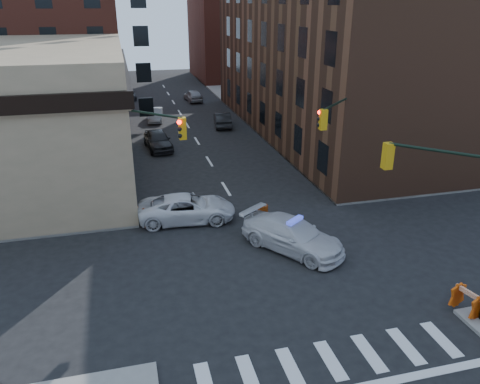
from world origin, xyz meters
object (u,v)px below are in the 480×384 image
police_car (293,235)px  barricade_se_a (468,301)px  pedestrian_b (42,216)px  barrel_road (263,214)px  barricade_nw_a (129,215)px  parked_car_wnear (158,140)px  pedestrian_a (128,208)px  pickup (187,208)px  parked_car_wfar (156,115)px  parked_car_enear (222,119)px  barrel_bank (148,218)px

police_car → barricade_se_a: (4.95, -6.78, -0.18)m
barricade_se_a → pedestrian_b: bearing=43.2°
pedestrian_b → barrel_road: (11.94, -1.46, -0.56)m
barrel_road → barricade_nw_a: bearing=167.9°
parked_car_wnear → pedestrian_a: size_ratio=2.64×
pedestrian_a → barrel_road: (7.43, -1.46, -0.54)m
barricade_se_a → pickup: bearing=27.1°
parked_car_wfar → barricade_nw_a: bearing=-91.1°
pedestrian_a → pedestrian_b: pedestrian_b is taller
parked_car_enear → pickup: bearing=79.6°
pickup → barricade_nw_a: pickup is taller
parked_car_wnear → barrel_road: 16.40m
parked_car_wfar → barricade_se_a: 37.40m
parked_car_enear → barricade_se_a: 32.45m
pickup → barrel_road: bearing=-101.6°
police_car → barrel_road: police_car is taller
barrel_road → barricade_se_a: (5.47, -10.24, 0.11)m
parked_car_wfar → pedestrian_a: size_ratio=2.26×
parked_car_wfar → pedestrian_a: 24.77m
parked_car_wfar → pedestrian_a: bearing=-91.1°
pickup → barricade_se_a: pickup is taller
barricade_se_a → barrel_road: bearing=15.2°
barrel_road → pedestrian_b: bearing=173.0°
parked_car_wfar → barrel_road: parked_car_wfar is taller
barrel_bank → barrel_road: bearing=-9.4°
barricade_nw_a → barricade_se_a: bearing=-32.9°
pedestrian_b → barricade_se_a: size_ratio=1.45×
parked_car_enear → barrel_bank: parked_car_enear is taller
barricade_se_a → barricade_nw_a: 17.50m
police_car → pedestrian_b: (-12.46, 4.92, 0.27)m
pickup → barrel_road: 4.36m
barrel_bank → barricade_nw_a: bearing=152.3°
pedestrian_a → pickup: bearing=35.2°
barrel_road → barricade_nw_a: 7.60m
barricade_se_a → barricade_nw_a: size_ratio=1.09×
police_car → parked_car_wnear: 19.87m
pedestrian_a → barricade_nw_a: size_ratio=1.54×
police_car → parked_car_wfar: bearing=62.9°
parked_car_wfar → barricade_nw_a: (-3.54, -24.39, -0.08)m
parked_car_wnear → pedestrian_a: 14.59m
police_car → pedestrian_b: pedestrian_b is taller
parked_car_wnear → parked_car_wfar: bearing=80.1°
pedestrian_a → barricade_se_a: bearing=-3.5°
police_car → pedestrian_b: size_ratio=2.99×
barrel_bank → barricade_nw_a: (-1.00, 0.53, 0.07)m
barrel_road → barrel_bank: 6.52m
parked_car_wnear → barricade_se_a: 27.86m
parked_car_enear → pedestrian_b: bearing=62.4°
police_car → parked_car_wnear: size_ratio=1.16×
pedestrian_a → police_car: bearing=6.9°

